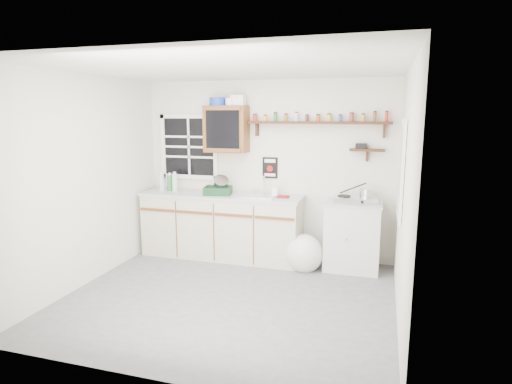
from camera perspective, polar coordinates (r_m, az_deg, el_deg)
room at (r=4.61m, az=-3.76°, el=0.52°), size 3.64×3.24×2.54m
main_cabinet at (r=6.17m, az=-4.59°, el=-4.45°), size 2.31×0.63×0.92m
right_cabinet at (r=5.81m, az=12.74°, el=-5.67°), size 0.73×0.57×0.91m
sink at (r=5.90m, az=0.24°, el=-0.42°), size 0.52×0.44×0.29m
upper_cabinet at (r=6.09m, az=-3.97°, el=8.37°), size 0.60×0.32×0.65m
upper_cabinet_clutter at (r=6.08m, az=-4.02°, el=11.99°), size 0.51×0.24×0.14m
spice_shelf at (r=5.83m, az=8.28°, el=9.22°), size 1.91×0.18×0.35m
secondary_shelf at (r=5.80m, az=14.38°, el=5.52°), size 0.45×0.16×0.24m
warning_sign at (r=6.08m, az=1.88°, el=3.24°), size 0.22×0.02×0.30m
window_back at (r=6.49m, az=-8.91°, el=5.97°), size 0.93×0.03×0.98m
window_right at (r=4.84m, az=18.89°, el=2.86°), size 0.03×0.78×1.08m
water_bottles at (r=6.38m, az=-11.54°, el=1.28°), size 0.28×0.13×0.29m
dish_rack at (r=6.00m, az=-4.97°, el=0.51°), size 0.42×0.35×0.28m
soap_bottle at (r=5.88m, az=2.59°, el=0.27°), size 0.08×0.08×0.17m
rag at (r=5.79m, az=3.64°, el=-0.64°), size 0.16×0.13×0.02m
hotplate at (r=5.67m, az=13.06°, el=-0.96°), size 0.58×0.36×0.08m
saucepan at (r=5.65m, az=14.44°, el=-0.14°), size 0.44×0.22×0.19m
trash_bag at (r=5.73m, az=6.44°, el=-8.13°), size 0.46×0.41×0.52m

